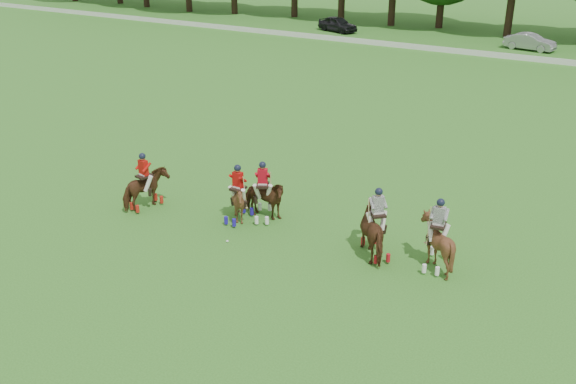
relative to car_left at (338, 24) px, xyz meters
The scene contains 10 objects.
ground 44.98m from the car_left, 70.90° to the right, with size 180.00×180.00×0.00m, color #2F691E.
boundary_rail 15.40m from the car_left, 17.00° to the right, with size 120.00×0.10×0.44m, color white.
car_left is the anchor object (origin of this frame).
car_mid 17.73m from the car_left, ahead, with size 1.43×4.11×1.35m, color #9F9FA4.
polo_red_a 41.15m from the car_left, 74.44° to the right, with size 1.21×1.99×2.28m.
polo_red_b 41.20m from the car_left, 67.92° to the right, with size 2.01×1.91×2.30m.
polo_red_c 41.52m from the car_left, 69.11° to the right, with size 1.29×1.44×2.25m.
polo_stripe_a 43.63m from the car_left, 62.37° to the right, with size 2.12×2.19×2.46m.
polo_stripe_b 44.35m from the car_left, 59.95° to the right, with size 1.58×1.73×2.42m.
polo_ball 43.25m from the car_left, 69.15° to the right, with size 0.09×0.09×0.09m, color white.
Camera 1 is at (12.46, -14.05, 10.67)m, focal length 40.00 mm.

